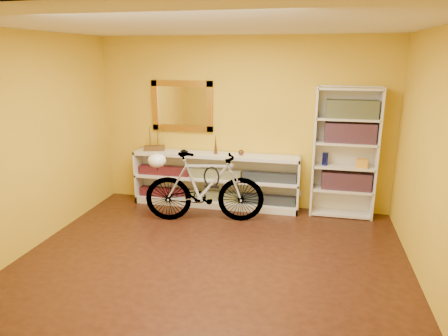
% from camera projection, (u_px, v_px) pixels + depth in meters
% --- Properties ---
extents(floor, '(4.50, 4.00, 0.01)m').
position_uv_depth(floor, '(211.00, 263.00, 4.66)').
color(floor, black).
rests_on(floor, ground).
extents(ceiling, '(4.50, 4.00, 0.01)m').
position_uv_depth(ceiling, '(209.00, 24.00, 3.96)').
color(ceiling, silver).
rests_on(ceiling, ground).
extents(back_wall, '(4.50, 0.01, 2.60)m').
position_uv_depth(back_wall, '(242.00, 124.00, 6.20)').
color(back_wall, gold).
rests_on(back_wall, ground).
extents(left_wall, '(0.01, 4.00, 2.60)m').
position_uv_depth(left_wall, '(26.00, 144.00, 4.78)').
color(left_wall, gold).
rests_on(left_wall, ground).
extents(right_wall, '(0.01, 4.00, 2.60)m').
position_uv_depth(right_wall, '(439.00, 166.00, 3.84)').
color(right_wall, gold).
rests_on(right_wall, ground).
extents(gilt_mirror, '(0.98, 0.06, 0.78)m').
position_uv_depth(gilt_mirror, '(182.00, 106.00, 6.29)').
color(gilt_mirror, '#9A6A1C').
rests_on(gilt_mirror, back_wall).
extents(wall_socket, '(0.09, 0.02, 0.09)m').
position_uv_depth(wall_socket, '(298.00, 193.00, 6.27)').
color(wall_socket, silver).
rests_on(wall_socket, back_wall).
extents(console_unit, '(2.60, 0.35, 0.85)m').
position_uv_depth(console_unit, '(215.00, 180.00, 6.34)').
color(console_unit, silver).
rests_on(console_unit, floor).
extents(cd_row_lower, '(2.50, 0.13, 0.14)m').
position_uv_depth(cd_row_lower, '(215.00, 196.00, 6.39)').
color(cd_row_lower, black).
rests_on(cd_row_lower, console_unit).
extents(cd_row_upper, '(2.50, 0.13, 0.14)m').
position_uv_depth(cd_row_upper, '(215.00, 174.00, 6.29)').
color(cd_row_upper, navy).
rests_on(cd_row_upper, console_unit).
extents(model_ship, '(0.34, 0.22, 0.38)m').
position_uv_depth(model_ship, '(154.00, 139.00, 6.38)').
color(model_ship, '#462E13').
rests_on(model_ship, console_unit).
extents(toy_car, '(0.00, 0.00, 0.00)m').
position_uv_depth(toy_car, '(184.00, 152.00, 6.33)').
color(toy_car, black).
rests_on(toy_car, console_unit).
extents(bronze_ornament, '(0.05, 0.05, 0.31)m').
position_uv_depth(bronze_ornament, '(216.00, 144.00, 6.18)').
color(bronze_ornament, '#53321C').
rests_on(bronze_ornament, console_unit).
extents(decorative_orb, '(0.08, 0.08, 0.08)m').
position_uv_depth(decorative_orb, '(241.00, 152.00, 6.13)').
color(decorative_orb, '#53321C').
rests_on(decorative_orb, console_unit).
extents(bookcase, '(0.90, 0.30, 1.90)m').
position_uv_depth(bookcase, '(345.00, 153.00, 5.82)').
color(bookcase, silver).
rests_on(bookcase, floor).
extents(book_row_a, '(0.70, 0.22, 0.26)m').
position_uv_depth(book_row_a, '(346.00, 180.00, 5.92)').
color(book_row_a, maroon).
rests_on(book_row_a, bookcase).
extents(book_row_b, '(0.70, 0.22, 0.28)m').
position_uv_depth(book_row_b, '(350.00, 133.00, 5.72)').
color(book_row_b, maroon).
rests_on(book_row_b, bookcase).
extents(book_row_c, '(0.70, 0.22, 0.25)m').
position_uv_depth(book_row_c, '(352.00, 109.00, 5.63)').
color(book_row_c, '#184A56').
rests_on(book_row_c, bookcase).
extents(travel_mug, '(0.08, 0.08, 0.19)m').
position_uv_depth(travel_mug, '(325.00, 159.00, 5.88)').
color(travel_mug, navy).
rests_on(travel_mug, bookcase).
extents(red_tin, '(0.14, 0.14, 0.17)m').
position_uv_depth(red_tin, '(333.00, 111.00, 5.73)').
color(red_tin, maroon).
rests_on(red_tin, bookcase).
extents(yellow_bag, '(0.18, 0.15, 0.12)m').
position_uv_depth(yellow_bag, '(362.00, 163.00, 5.76)').
color(yellow_bag, gold).
rests_on(yellow_bag, bookcase).
extents(bicycle, '(0.77, 1.78, 1.02)m').
position_uv_depth(bicycle, '(204.00, 187.00, 5.73)').
color(bicycle, silver).
rests_on(bicycle, floor).
extents(helmet, '(0.26, 0.25, 0.19)m').
position_uv_depth(helmet, '(157.00, 160.00, 5.64)').
color(helmet, white).
rests_on(helmet, bicycle).
extents(u_lock, '(0.23, 0.02, 0.23)m').
position_uv_depth(u_lock, '(212.00, 177.00, 5.69)').
color(u_lock, black).
rests_on(u_lock, bicycle).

